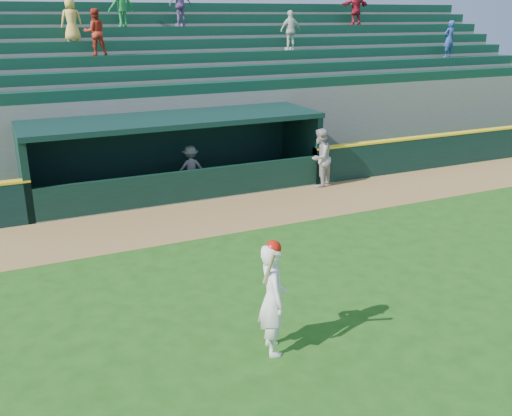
% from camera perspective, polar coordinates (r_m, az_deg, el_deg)
% --- Properties ---
extents(ground, '(120.00, 120.00, 0.00)m').
position_cam_1_polar(ground, '(12.28, 3.19, -7.95)').
color(ground, '#1E4D13').
rests_on(ground, ground).
extents(warning_track, '(40.00, 3.00, 0.01)m').
position_cam_1_polar(warning_track, '(16.40, -4.88, -0.91)').
color(warning_track, olive).
rests_on(warning_track, ground).
extents(field_wall_right, '(15.50, 0.30, 1.20)m').
position_cam_1_polar(field_wall_right, '(24.33, 21.84, 5.79)').
color(field_wall_right, black).
rests_on(field_wall_right, ground).
extents(wall_stripe_right, '(15.50, 0.32, 0.06)m').
position_cam_1_polar(wall_stripe_right, '(24.21, 22.02, 7.24)').
color(wall_stripe_right, yellow).
rests_on(wall_stripe_right, field_wall_right).
extents(dugout_player_front, '(1.21, 1.15, 1.97)m').
position_cam_1_polar(dugout_player_front, '(19.20, 6.41, 5.02)').
color(dugout_player_front, '#A6A6A1').
rests_on(dugout_player_front, ground).
extents(dugout_player_inside, '(1.01, 0.65, 1.47)m').
position_cam_1_polar(dugout_player_inside, '(18.87, -6.54, 4.00)').
color(dugout_player_inside, '#979792').
rests_on(dugout_player_inside, ground).
extents(dugout, '(9.40, 2.80, 2.46)m').
position_cam_1_polar(dugout, '(18.86, -8.30, 5.86)').
color(dugout, slate).
rests_on(dugout, ground).
extents(stands, '(34.50, 6.25, 7.52)m').
position_cam_1_polar(stands, '(23.02, -11.85, 10.63)').
color(stands, slate).
rests_on(stands, ground).
extents(batter_at_plate, '(0.61, 0.89, 2.06)m').
position_cam_1_polar(batter_at_plate, '(9.68, 1.68, -8.91)').
color(batter_at_plate, white).
rests_on(batter_at_plate, ground).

